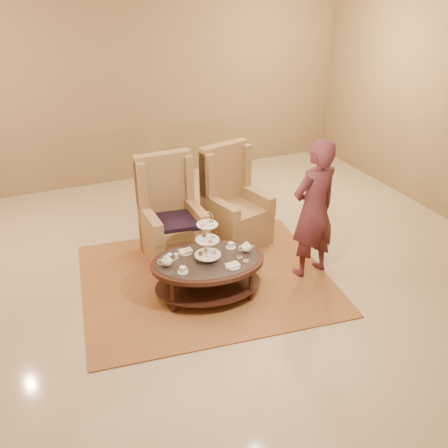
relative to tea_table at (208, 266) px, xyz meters
name	(u,v)px	position (x,y,z in m)	size (l,w,h in m)	color
ground	(224,292)	(0.19, -0.01, -0.41)	(8.00, 8.00, 0.00)	#BFAF8E
ceiling	(224,292)	(0.19, -0.01, -0.41)	(8.00, 8.00, 0.02)	silver
wall_back	(132,82)	(0.19, 3.99, 1.34)	(8.00, 0.04, 3.50)	#90734E
rug	(206,279)	(0.09, 0.32, -0.40)	(3.30, 2.86, 0.02)	#A9773C
tea_table	(208,266)	(0.00, 0.00, 0.00)	(1.46, 1.12, 1.12)	black
armchair_left	(171,223)	(-0.10, 1.10, 0.06)	(0.76, 0.79, 1.39)	#A0794B
armchair_right	(233,210)	(0.84, 1.16, 0.06)	(0.91, 0.93, 1.38)	#A0794B
person	(314,210)	(1.37, -0.04, 0.49)	(0.72, 0.53, 1.79)	#4E2127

